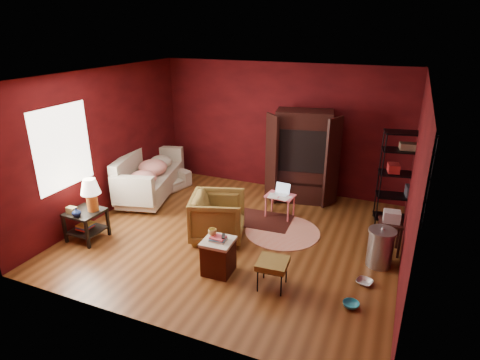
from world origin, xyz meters
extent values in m
cube|color=brown|center=(0.00, 0.00, -0.01)|extent=(5.50, 5.00, 0.02)
cube|color=white|center=(0.00, 0.00, 2.81)|extent=(5.50, 5.00, 0.02)
cube|color=#4E0B0D|center=(0.00, 2.51, 1.40)|extent=(5.50, 0.02, 2.80)
cube|color=#4E0B0D|center=(0.00, -2.51, 1.40)|extent=(5.50, 0.02, 2.80)
cube|color=#4E0B0D|center=(-2.76, 0.00, 1.40)|extent=(0.02, 5.00, 2.80)
cube|color=#4E0B0D|center=(2.76, 0.00, 1.40)|extent=(0.02, 5.00, 2.80)
cube|color=white|center=(-2.73, -1.00, 1.60)|extent=(0.02, 1.20, 1.40)
imported|color=beige|center=(-2.46, 0.98, 0.36)|extent=(0.99, 1.91, 0.72)
imported|color=black|center=(-0.25, -0.19, 0.45)|extent=(1.05, 1.09, 0.90)
imported|color=#B2B4BA|center=(2.30, -0.57, 0.12)|extent=(0.24, 0.12, 0.23)
imported|color=#2AA7C7|center=(2.19, -1.17, 0.11)|extent=(0.23, 0.13, 0.22)
imported|color=#0D1A41|center=(-2.33, -1.30, 0.61)|extent=(0.20, 0.21, 0.15)
imported|color=#D7C669|center=(0.11, -1.11, 0.67)|extent=(0.15, 0.13, 0.13)
cube|color=black|center=(-2.35, -1.10, 0.51)|extent=(0.57, 0.57, 0.04)
cube|color=black|center=(-2.35, -1.10, 0.17)|extent=(0.53, 0.53, 0.03)
cube|color=black|center=(-2.61, -1.35, 0.26)|extent=(0.05, 0.05, 0.52)
cube|color=black|center=(-2.11, -1.36, 0.26)|extent=(0.05, 0.05, 0.52)
cube|color=black|center=(-2.60, -0.85, 0.26)|extent=(0.05, 0.05, 0.52)
cube|color=black|center=(-2.10, -0.86, 0.26)|extent=(0.05, 0.05, 0.52)
cylinder|color=orange|center=(-2.24, -1.01, 0.69)|extent=(0.19, 0.19, 0.32)
cone|color=#F2E5C6|center=(-2.24, -1.01, 0.98)|extent=(0.34, 0.34, 0.26)
cube|color=olive|center=(-2.50, -1.24, 0.59)|extent=(0.17, 0.12, 0.11)
cube|color=#CB3C32|center=(-2.40, -1.10, 0.21)|extent=(0.21, 0.26, 0.03)
cube|color=#3275CB|center=(-2.39, -1.10, 0.24)|extent=(0.21, 0.26, 0.03)
cube|color=#E4D54C|center=(-2.38, -1.10, 0.28)|extent=(0.21, 0.26, 0.03)
cube|color=beige|center=(-2.41, 0.94, 0.30)|extent=(1.33, 2.16, 0.42)
cube|color=beige|center=(-2.77, 0.85, 0.58)|extent=(0.69, 1.99, 0.85)
cube|color=beige|center=(-2.16, -0.03, 0.53)|extent=(0.87, 0.40, 0.58)
cube|color=beige|center=(-2.67, 1.91, 0.53)|extent=(0.87, 0.40, 0.58)
ellipsoid|color=red|center=(-2.21, 0.39, 0.63)|extent=(0.67, 0.67, 0.30)
ellipsoid|color=red|center=(-2.36, 0.95, 0.66)|extent=(0.75, 0.75, 0.34)
ellipsoid|color=beige|center=(-2.49, 1.47, 0.61)|extent=(0.62, 0.62, 0.28)
cube|color=#461C10|center=(0.21, -1.13, 0.25)|extent=(0.43, 0.43, 0.50)
cube|color=beige|center=(0.21, -1.13, 0.53)|extent=(0.46, 0.46, 0.05)
cube|color=beige|center=(0.21, -1.13, 0.56)|extent=(0.25, 0.20, 0.02)
cube|color=#5093BC|center=(0.21, -1.13, 0.58)|extent=(0.26, 0.21, 0.02)
cube|color=#D75061|center=(0.21, -1.13, 0.60)|extent=(0.23, 0.18, 0.02)
cube|color=black|center=(0.28, -1.10, 0.62)|extent=(0.10, 0.16, 0.02)
cube|color=black|center=(1.08, -1.16, 0.39)|extent=(0.45, 0.45, 0.08)
cube|color=black|center=(1.08, -1.16, 0.34)|extent=(0.41, 0.41, 0.02)
cylinder|color=black|center=(0.92, -1.34, 0.17)|extent=(0.02, 0.02, 0.35)
cylinder|color=black|center=(1.26, -1.32, 0.17)|extent=(0.02, 0.02, 0.35)
cylinder|color=black|center=(0.90, -1.01, 0.17)|extent=(0.02, 0.02, 0.35)
cylinder|color=black|center=(1.23, -0.98, 0.17)|extent=(0.02, 0.02, 0.35)
cylinder|color=#F8E6CF|center=(0.73, 0.46, 0.01)|extent=(1.79, 1.79, 0.01)
cube|color=#4E1A14|center=(0.19, 0.74, 0.02)|extent=(1.22, 0.85, 0.01)
cube|color=#FF7485|center=(0.49, 1.03, 0.45)|extent=(0.57, 0.42, 0.03)
cylinder|color=#FF7485|center=(0.24, 0.90, 0.22)|extent=(0.03, 0.03, 0.45)
cylinder|color=#FF7485|center=(0.71, 0.86, 0.22)|extent=(0.03, 0.03, 0.45)
cylinder|color=#FF7485|center=(0.27, 1.21, 0.22)|extent=(0.03, 0.03, 0.45)
cylinder|color=#FF7485|center=(0.73, 1.16, 0.22)|extent=(0.03, 0.03, 0.45)
cube|color=white|center=(0.49, 1.06, 0.47)|extent=(0.30, 0.22, 0.01)
cube|color=silver|center=(0.50, 1.16, 0.57)|extent=(0.29, 0.09, 0.19)
cube|color=white|center=(0.37, 0.95, 0.46)|extent=(0.22, 0.29, 0.00)
cube|color=white|center=(0.61, 0.94, 0.46)|extent=(0.25, 0.31, 0.00)
cube|color=black|center=(0.64, 2.03, 0.96)|extent=(1.21, 0.81, 1.93)
cube|color=black|center=(0.65, 1.93, 1.17)|extent=(0.98, 0.62, 0.86)
cube|color=black|center=(0.09, 1.64, 0.96)|extent=(0.36, 0.35, 1.83)
cube|color=black|center=(1.29, 1.86, 0.96)|extent=(0.23, 0.44, 1.83)
cube|color=#2D2F32|center=(0.65, 1.98, 1.07)|extent=(0.71, 0.62, 0.53)
cube|color=black|center=(0.69, 1.72, 1.07)|extent=(0.50, 0.11, 0.41)
cube|color=black|center=(0.65, 1.98, 0.46)|extent=(0.99, 0.67, 0.05)
cylinder|color=black|center=(2.25, 1.43, 0.89)|extent=(0.03, 0.03, 1.77)
cylinder|color=black|center=(3.07, 1.58, 0.89)|extent=(0.03, 0.03, 1.77)
cylinder|color=black|center=(2.19, 1.77, 0.89)|extent=(0.03, 0.03, 1.77)
cylinder|color=black|center=(3.00, 1.93, 0.89)|extent=(0.03, 0.03, 1.77)
cube|color=black|center=(2.63, 1.68, 0.10)|extent=(0.92, 0.53, 0.02)
cube|color=black|center=(2.63, 1.68, 0.54)|extent=(0.92, 0.53, 0.02)
cube|color=black|center=(2.63, 1.68, 0.99)|extent=(0.92, 0.53, 0.02)
cube|color=black|center=(2.63, 1.68, 1.43)|extent=(0.92, 0.53, 0.02)
cube|color=black|center=(2.63, 1.68, 1.76)|extent=(0.92, 0.53, 0.02)
cube|color=maroon|center=(2.43, 1.64, 1.08)|extent=(0.24, 0.28, 0.16)
cube|color=#2D2E39|center=(2.82, 1.72, 0.66)|extent=(0.29, 0.29, 0.20)
cube|color=brown|center=(2.63, 1.68, 1.51)|extent=(0.33, 0.25, 0.12)
cube|color=black|center=(2.53, 0.50, 0.54)|extent=(0.41, 0.41, 0.04)
cube|color=black|center=(2.39, 0.33, 0.27)|extent=(0.04, 0.04, 0.54)
cube|color=black|center=(2.70, 0.36, 0.27)|extent=(0.04, 0.04, 0.54)
cube|color=black|center=(2.35, 0.64, 0.27)|extent=(0.04, 0.04, 0.54)
cube|color=black|center=(2.67, 0.67, 0.27)|extent=(0.04, 0.04, 0.54)
cube|color=silver|center=(2.53, 0.50, 0.65)|extent=(0.28, 0.23, 0.19)
cylinder|color=#A5A8AD|center=(2.43, 0.03, 0.29)|extent=(0.51, 0.51, 0.58)
cylinder|color=#A5A8AD|center=(2.43, 0.03, 0.60)|extent=(0.56, 0.56, 0.04)
sphere|color=#A5A8AD|center=(2.43, 0.03, 0.63)|extent=(0.08, 0.08, 0.06)
camera|label=1|loc=(2.54, -5.78, 3.54)|focal=30.00mm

